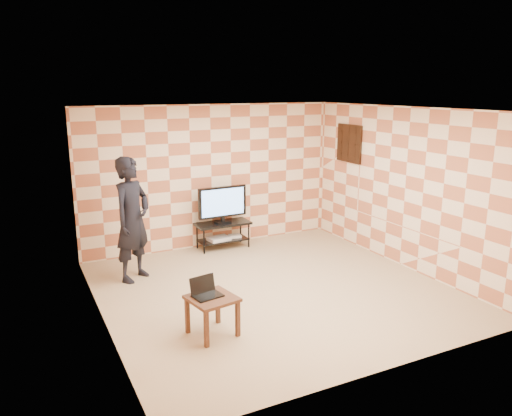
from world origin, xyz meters
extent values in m
plane|color=tan|center=(0.00, 0.00, 0.00)|extent=(5.00, 5.00, 0.00)
cube|color=beige|center=(0.00, 2.50, 1.35)|extent=(5.00, 0.02, 2.70)
cube|color=beige|center=(0.00, -2.50, 1.35)|extent=(5.00, 0.02, 2.70)
cube|color=beige|center=(-2.50, 0.00, 1.35)|extent=(0.02, 5.00, 2.70)
cube|color=beige|center=(2.50, 0.00, 1.35)|extent=(0.02, 5.00, 2.70)
cube|color=white|center=(0.00, 0.00, 2.70)|extent=(5.00, 5.00, 0.02)
cube|color=black|center=(2.47, 1.55, 1.95)|extent=(0.04, 0.72, 0.72)
cube|color=black|center=(2.47, 1.55, 1.95)|extent=(0.04, 0.03, 0.68)
cube|color=black|center=(2.47, 1.55, 1.95)|extent=(0.04, 0.68, 0.03)
cube|color=black|center=(0.10, 2.22, 0.48)|extent=(1.04, 0.47, 0.04)
cube|color=black|center=(0.10, 2.22, 0.16)|extent=(0.93, 0.41, 0.03)
cylinder|color=black|center=(-0.35, 2.04, 0.25)|extent=(0.03, 0.03, 0.50)
cylinder|color=black|center=(-0.35, 2.41, 0.25)|extent=(0.03, 0.03, 0.50)
cylinder|color=black|center=(0.56, 2.04, 0.25)|extent=(0.03, 0.03, 0.50)
cylinder|color=black|center=(0.56, 2.41, 0.25)|extent=(0.03, 0.03, 0.50)
cube|color=black|center=(0.10, 2.22, 0.52)|extent=(0.29, 0.19, 0.03)
cube|color=black|center=(0.10, 2.22, 0.57)|extent=(0.07, 0.05, 0.08)
cube|color=black|center=(0.10, 2.22, 0.90)|extent=(0.96, 0.09, 0.59)
cube|color=#6EA4F1|center=(0.10, 2.19, 0.90)|extent=(0.86, 0.04, 0.50)
cube|color=silver|center=(0.00, 2.19, 0.21)|extent=(0.43, 0.34, 0.07)
cube|color=silver|center=(0.35, 2.23, 0.20)|extent=(0.26, 0.21, 0.05)
cube|color=#3E2211|center=(-1.35, -0.90, 0.48)|extent=(0.63, 0.63, 0.04)
cube|color=#3E2211|center=(-1.53, -1.16, 0.23)|extent=(0.06, 0.06, 0.46)
cube|color=#3E2211|center=(-1.61, -0.72, 0.23)|extent=(0.06, 0.06, 0.46)
cube|color=#3E2211|center=(-1.09, -1.08, 0.23)|extent=(0.06, 0.06, 0.46)
cube|color=#3E2211|center=(-1.17, -0.64, 0.23)|extent=(0.06, 0.06, 0.46)
cube|color=black|center=(-1.39, -0.87, 0.51)|extent=(0.38, 0.30, 0.02)
cube|color=black|center=(-1.42, -0.75, 0.62)|extent=(0.35, 0.12, 0.22)
imported|color=black|center=(-1.77, 1.39, 0.99)|extent=(0.86, 0.82, 1.97)
camera|label=1|loc=(-3.40, -6.23, 3.01)|focal=35.00mm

